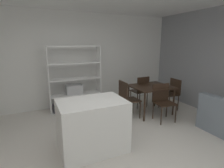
% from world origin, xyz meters
% --- Properties ---
extents(ground_plane, '(9.03, 9.03, 0.00)m').
position_xyz_m(ground_plane, '(0.00, 0.00, 0.00)').
color(ground_plane, beige).
extents(back_partition, '(6.57, 0.06, 2.76)m').
position_xyz_m(back_partition, '(0.00, 2.72, 1.38)').
color(back_partition, silver).
rests_on(back_partition, ground_plane).
extents(kitchen_island, '(1.14, 0.78, 0.91)m').
position_xyz_m(kitchen_island, '(-0.22, 0.24, 0.45)').
color(kitchen_island, silver).
rests_on(kitchen_island, ground_plane).
extents(open_bookshelf, '(1.43, 0.35, 1.80)m').
position_xyz_m(open_bookshelf, '(-0.07, 2.30, 0.75)').
color(open_bookshelf, white).
rests_on(open_bookshelf, ground_plane).
extents(dining_table, '(1.04, 0.89, 0.76)m').
position_xyz_m(dining_table, '(1.75, 1.20, 0.68)').
color(dining_table, black).
rests_on(dining_table, ground_plane).
extents(dining_chair_far, '(0.42, 0.44, 0.93)m').
position_xyz_m(dining_chair_far, '(1.75, 1.67, 0.56)').
color(dining_chair_far, black).
rests_on(dining_chair_far, ground_plane).
extents(dining_chair_near, '(0.50, 0.48, 0.89)m').
position_xyz_m(dining_chair_near, '(1.76, 0.73, 0.54)').
color(dining_chair_near, black).
rests_on(dining_chair_near, ground_plane).
extents(dining_chair_island_side, '(0.45, 0.47, 0.95)m').
position_xyz_m(dining_chair_island_side, '(1.01, 1.20, 0.56)').
color(dining_chair_island_side, black).
rests_on(dining_chair_island_side, ground_plane).
extents(dining_chair_window_side, '(0.47, 0.46, 0.88)m').
position_xyz_m(dining_chair_window_side, '(2.48, 1.19, 0.53)').
color(dining_chair_window_side, black).
rests_on(dining_chair_window_side, ground_plane).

